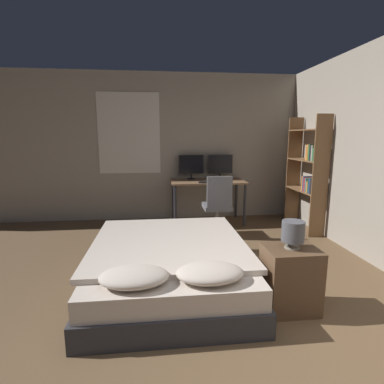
% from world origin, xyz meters
% --- Properties ---
extents(wall_back, '(12.00, 0.08, 2.70)m').
position_xyz_m(wall_back, '(-0.02, 4.13, 1.35)').
color(wall_back, '#9E9384').
rests_on(wall_back, ground_plane).
extents(bed, '(1.60, 1.99, 0.54)m').
position_xyz_m(bed, '(-0.54, 1.42, 0.23)').
color(bed, '#2D2D33').
rests_on(bed, ground_plane).
extents(nightstand, '(0.46, 0.39, 0.58)m').
position_xyz_m(nightstand, '(0.53, 0.86, 0.29)').
color(nightstand, brown).
rests_on(nightstand, ground_plane).
extents(bedside_lamp, '(0.20, 0.20, 0.25)m').
position_xyz_m(bedside_lamp, '(0.53, 0.86, 0.74)').
color(bedside_lamp, gray).
rests_on(bedside_lamp, nightstand).
extents(desk, '(1.32, 0.69, 0.78)m').
position_xyz_m(desk, '(0.25, 3.72, 0.68)').
color(desk, '#846042').
rests_on(desk, ground_plane).
extents(monitor_left, '(0.47, 0.16, 0.45)m').
position_xyz_m(monitor_left, '(-0.03, 3.96, 1.03)').
color(monitor_left, black).
rests_on(monitor_left, desk).
extents(monitor_right, '(0.47, 0.16, 0.45)m').
position_xyz_m(monitor_right, '(0.52, 3.96, 1.03)').
color(monitor_right, black).
rests_on(monitor_right, desk).
extents(keyboard, '(0.40, 0.13, 0.02)m').
position_xyz_m(keyboard, '(0.25, 3.48, 0.78)').
color(keyboard, black).
rests_on(keyboard, desk).
extents(computer_mouse, '(0.07, 0.05, 0.04)m').
position_xyz_m(computer_mouse, '(0.53, 3.48, 0.79)').
color(computer_mouse, black).
rests_on(computer_mouse, desk).
extents(office_chair, '(0.52, 0.52, 0.97)m').
position_xyz_m(office_chair, '(0.28, 2.96, 0.39)').
color(office_chair, black).
rests_on(office_chair, ground_plane).
extents(bookshelf, '(0.26, 0.94, 1.89)m').
position_xyz_m(bookshelf, '(1.82, 3.07, 1.03)').
color(bookshelf, brown).
rests_on(bookshelf, ground_plane).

